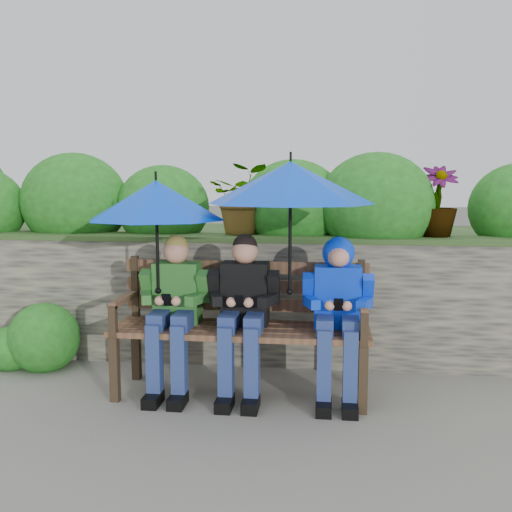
# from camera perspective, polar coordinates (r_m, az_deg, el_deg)

# --- Properties ---
(ground) EXTENTS (60.00, 60.00, 0.00)m
(ground) POSITION_cam_1_polar(r_m,az_deg,el_deg) (4.08, -0.18, -13.53)
(ground) COLOR slate
(ground) RESTS_ON ground
(garden_backdrop) EXTENTS (8.07, 2.88, 1.89)m
(garden_backdrop) POSITION_cam_1_polar(r_m,az_deg,el_deg) (5.45, 1.93, -1.00)
(garden_backdrop) COLOR #413E3C
(garden_backdrop) RESTS_ON ground
(park_bench) EXTENTS (1.75, 0.51, 0.92)m
(park_bench) POSITION_cam_1_polar(r_m,az_deg,el_deg) (3.97, -1.40, -6.19)
(park_bench) COLOR #312518
(park_bench) RESTS_ON ground
(boy_left) EXTENTS (0.47, 0.55, 1.10)m
(boy_left) POSITION_cam_1_polar(r_m,az_deg,el_deg) (3.97, -8.20, -4.86)
(boy_left) COLOR #276821
(boy_left) RESTS_ON ground
(boy_middle) EXTENTS (0.48, 0.56, 1.11)m
(boy_middle) POSITION_cam_1_polar(r_m,az_deg,el_deg) (3.87, -1.28, -5.03)
(boy_middle) COLOR black
(boy_middle) RESTS_ON ground
(boy_right) EXTENTS (0.47, 0.57, 1.09)m
(boy_right) POSITION_cam_1_polar(r_m,az_deg,el_deg) (3.84, 8.18, -4.69)
(boy_right) COLOR #141DDF
(boy_right) RESTS_ON ground
(umbrella_left) EXTENTS (0.94, 0.94, 0.84)m
(umbrella_left) POSITION_cam_1_polar(r_m,az_deg,el_deg) (3.92, -9.95, 5.51)
(umbrella_left) COLOR #003BDD
(umbrella_left) RESTS_ON ground
(umbrella_right) EXTENTS (1.09, 1.09, 0.94)m
(umbrella_right) POSITION_cam_1_polar(r_m,az_deg,el_deg) (3.72, 3.47, 7.32)
(umbrella_right) COLOR #003BDD
(umbrella_right) RESTS_ON ground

